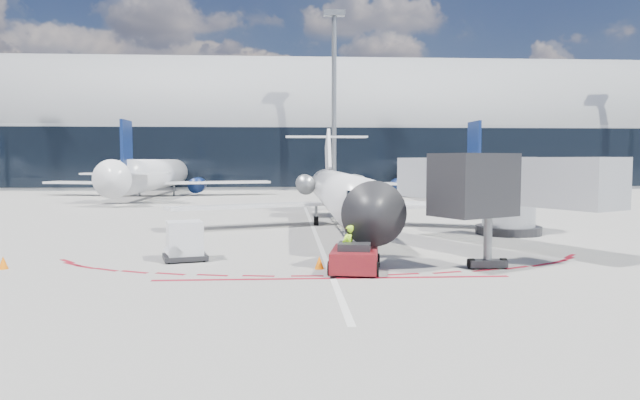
{
  "coord_description": "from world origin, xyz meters",
  "views": [
    {
      "loc": [
        -1.8,
        -33.42,
        4.64
      ],
      "look_at": [
        0.33,
        2.74,
        2.07
      ],
      "focal_mm": 32.0,
      "sensor_mm": 36.0,
      "label": 1
    }
  ],
  "objects": [
    {
      "name": "apron_centerline",
      "position": [
        0.0,
        2.0,
        0.01
      ],
      "size": [
        0.25,
        40.0,
        0.01
      ],
      "primitive_type": "cube",
      "color": "silver",
      "rests_on": "ground"
    },
    {
      "name": "safety_cone_left",
      "position": [
        -13.82,
        -8.76,
        0.28
      ],
      "size": [
        0.4,
        0.4,
        0.55
      ],
      "primitive_type": "cone",
      "color": "orange",
      "rests_on": "ground"
    },
    {
      "name": "bg_airliner_1",
      "position": [
        -18.44,
        41.68,
        5.47
      ],
      "size": [
        33.81,
        35.8,
        10.94
      ],
      "primitive_type": null,
      "color": "silver",
      "rests_on": "ground"
    },
    {
      "name": "ramp_worker",
      "position": [
        0.76,
        -10.04,
        0.97
      ],
      "size": [
        0.83,
        0.83,
        1.95
      ],
      "primitive_type": "imported",
      "rotation": [
        0.0,
        0.0,
        3.92
      ],
      "color": "#ADFF1A",
      "rests_on": "ground"
    },
    {
      "name": "terminal_building",
      "position": [
        0.0,
        64.97,
        8.52
      ],
      "size": [
        150.0,
        24.15,
        24.0
      ],
      "color": "gray",
      "rests_on": "ground"
    },
    {
      "name": "jet_bridge",
      "position": [
        9.79,
        -3.01,
        3.01
      ],
      "size": [
        10.03,
        15.2,
        4.9
      ],
      "color": "gray",
      "rests_on": "ground"
    },
    {
      "name": "pushback_tug",
      "position": [
        1.02,
        -10.12,
        0.55
      ],
      "size": [
        2.48,
        4.85,
        1.23
      ],
      "rotation": [
        0.0,
        0.0,
        -0.18
      ],
      "color": "#5E0D16",
      "rests_on": "ground"
    },
    {
      "name": "light_mast_centre",
      "position": [
        5.0,
        48.0,
        12.5
      ],
      "size": [
        0.7,
        0.7,
        25.0
      ],
      "primitive_type": "cylinder",
      "color": "slate",
      "rests_on": "ground"
    },
    {
      "name": "uld_container",
      "position": [
        -6.48,
        -7.13,
        0.9
      ],
      "size": [
        2.31,
        2.12,
        1.82
      ],
      "rotation": [
        0.0,
        0.0,
        0.28
      ],
      "color": "black",
      "rests_on": "ground"
    },
    {
      "name": "regional_jet",
      "position": [
        1.81,
        5.14,
        2.43
      ],
      "size": [
        23.58,
        29.08,
        7.28
      ],
      "color": "silver",
      "rests_on": "ground"
    },
    {
      "name": "ground",
      "position": [
        0.0,
        0.0,
        0.0
      ],
      "size": [
        260.0,
        260.0,
        0.0
      ],
      "primitive_type": "plane",
      "color": "gray",
      "rests_on": "ground"
    },
    {
      "name": "safety_cone_right",
      "position": [
        -0.42,
        -9.52,
        0.28
      ],
      "size": [
        0.4,
        0.4,
        0.56
      ],
      "primitive_type": "cone",
      "color": "orange",
      "rests_on": "ground"
    },
    {
      "name": "apron_stop_bar",
      "position": [
        0.0,
        -11.5,
        0.01
      ],
      "size": [
        14.0,
        0.25,
        0.01
      ],
      "primitive_type": "cube",
      "color": "maroon",
      "rests_on": "ground"
    },
    {
      "name": "bg_airliner_2",
      "position": [
        17.29,
        37.77,
        5.32
      ],
      "size": [
        32.9,
        34.83,
        10.64
      ],
      "primitive_type": null,
      "color": "silver",
      "rests_on": "ground"
    }
  ]
}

